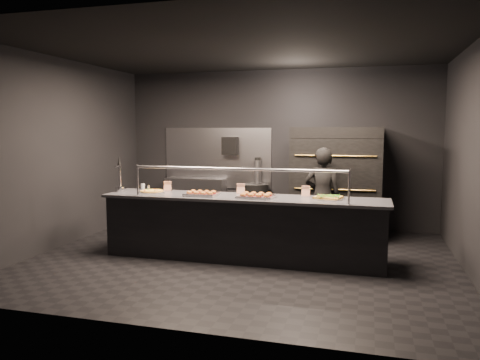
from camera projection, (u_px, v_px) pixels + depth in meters
The scene contains 15 objects.
room at pixel (242, 156), 6.69m from camera, with size 6.04×6.00×3.00m.
service_counter at pixel (243, 228), 6.75m from camera, with size 4.10×0.78×1.37m.
pizza_oven at pixel (337, 181), 8.20m from camera, with size 1.50×1.23×1.91m.
prep_shelf at pixel (196, 200), 9.40m from camera, with size 1.20×0.35×0.90m, color #99999E.
towel_dispenser at pixel (230, 146), 9.16m from camera, with size 0.30×0.20×0.35m, color black.
fire_extinguisher at pixel (258, 171), 9.08m from camera, with size 0.14×0.14×0.51m.
beer_tap at pixel (120, 182), 7.18m from camera, with size 0.14×0.21×0.55m.
round_pizza at pixel (152, 191), 7.13m from camera, with size 0.40×0.40×0.03m.
slider_tray_a at pixel (201, 194), 6.79m from camera, with size 0.47×0.35×0.07m.
slider_tray_b at pixel (256, 196), 6.56m from camera, with size 0.56×0.46×0.08m.
square_pizza at pixel (328, 198), 6.46m from camera, with size 0.44×0.44×0.05m.
condiment_jar at pixel (145, 187), 7.37m from camera, with size 0.15×0.06×0.10m.
tent_cards at pixel (236, 188), 7.01m from camera, with size 2.28×0.04×0.15m.
trash_bin at pixel (255, 205), 8.98m from camera, with size 0.50×0.50×0.83m, color black.
worker at pixel (322, 197), 7.47m from camera, with size 0.58×0.38×1.60m, color black.
Camera 1 is at (1.74, -6.41, 1.89)m, focal length 35.00 mm.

